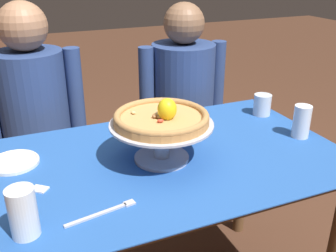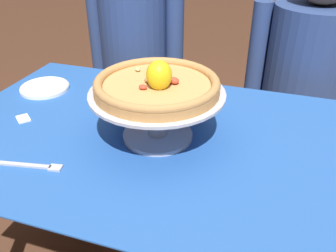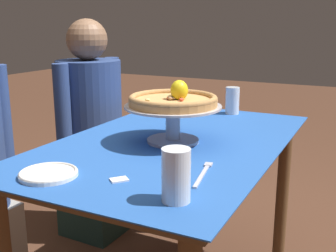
{
  "view_description": "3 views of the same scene",
  "coord_description": "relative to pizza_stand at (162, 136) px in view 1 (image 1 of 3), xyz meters",
  "views": [
    {
      "loc": [
        -0.48,
        -1.15,
        1.41
      ],
      "look_at": [
        0.03,
        0.04,
        0.84
      ],
      "focal_mm": 41.36,
      "sensor_mm": 36.0,
      "label": 1
    },
    {
      "loc": [
        0.27,
        -0.81,
        1.29
      ],
      "look_at": [
        0.01,
        -0.01,
        0.79
      ],
      "focal_mm": 37.91,
      "sensor_mm": 36.0,
      "label": 2
    },
    {
      "loc": [
        -1.39,
        -0.67,
        1.18
      ],
      "look_at": [
        -0.01,
        0.02,
        0.8
      ],
      "focal_mm": 44.5,
      "sensor_mm": 36.0,
      "label": 3
    }
  ],
  "objects": [
    {
      "name": "dining_table",
      "position": [
        0.02,
        0.01,
        -0.21
      ],
      "size": [
        1.31,
        0.81,
        0.74
      ],
      "color": "brown",
      "rests_on": "ground"
    },
    {
      "name": "pizza_stand",
      "position": [
        0.0,
        0.0,
        0.0
      ],
      "size": [
        0.37,
        0.37,
        0.14
      ],
      "color": "#B7B7C1",
      "rests_on": "dining_table"
    },
    {
      "name": "pizza",
      "position": [
        0.0,
        -0.0,
        0.07
      ],
      "size": [
        0.33,
        0.33,
        0.09
      ],
      "color": "tan",
      "rests_on": "pizza_stand"
    },
    {
      "name": "water_glass_back_right",
      "position": [
        0.59,
        0.22,
        -0.05
      ],
      "size": [
        0.08,
        0.08,
        0.1
      ],
      "color": "silver",
      "rests_on": "dining_table"
    },
    {
      "name": "water_glass_front_left",
      "position": [
        -0.48,
        -0.24,
        -0.03
      ],
      "size": [
        0.07,
        0.07,
        0.14
      ],
      "color": "white",
      "rests_on": "dining_table"
    },
    {
      "name": "water_glass_side_right",
      "position": [
        0.59,
        -0.04,
        -0.04
      ],
      "size": [
        0.07,
        0.07,
        0.13
      ],
      "color": "white",
      "rests_on": "dining_table"
    },
    {
      "name": "side_plate",
      "position": [
        -0.49,
        0.17,
        -0.08
      ],
      "size": [
        0.17,
        0.17,
        0.02
      ],
      "color": "white",
      "rests_on": "dining_table"
    },
    {
      "name": "dinner_fork",
      "position": [
        -0.27,
        -0.23,
        -0.09
      ],
      "size": [
        0.22,
        0.06,
        0.01
      ],
      "color": "#B7B7C1",
      "rests_on": "dining_table"
    },
    {
      "name": "sugar_packet",
      "position": [
        -0.43,
        -0.04,
        -0.09
      ],
      "size": [
        0.06,
        0.06,
        0.0
      ],
      "primitive_type": "cube",
      "rotation": [
        0.0,
        0.0,
        2.44
      ],
      "color": "white",
      "rests_on": "dining_table"
    },
    {
      "name": "diner_left",
      "position": [
        -0.37,
        0.72,
        -0.24
      ],
      "size": [
        0.48,
        0.33,
        1.24
      ],
      "color": "gray",
      "rests_on": "ground"
    },
    {
      "name": "diner_right",
      "position": [
        0.41,
        0.7,
        -0.25
      ],
      "size": [
        0.5,
        0.35,
        1.21
      ],
      "color": "#1E3833",
      "rests_on": "ground"
    }
  ]
}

